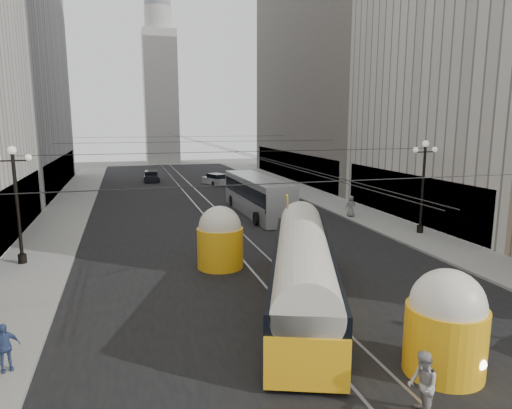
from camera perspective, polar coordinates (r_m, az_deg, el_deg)
road at (r=42.37m, az=-6.33°, el=-0.29°), size 20.00×85.00×0.02m
sidewalk_left at (r=45.52m, az=-22.16°, el=-0.16°), size 4.00×72.00×0.15m
sidewalk_right at (r=49.03m, az=6.92°, el=1.24°), size 4.00×72.00×0.15m
rail_left at (r=42.26m, az=-7.33°, el=-0.34°), size 0.12×85.00×0.04m
rail_right at (r=42.50m, az=-5.33°, el=-0.24°), size 0.12×85.00×0.04m
building_right_far at (r=63.22m, az=9.85°, el=17.97°), size 12.60×32.60×32.60m
distant_tower at (r=89.13m, az=-11.89°, el=14.78°), size 6.00×6.00×31.36m
lamppost_left_mid at (r=27.47m, az=-27.74°, el=0.69°), size 1.86×0.44×6.37m
lamppost_right_mid at (r=33.21m, az=20.17°, el=2.73°), size 1.86×0.44×6.37m
catenary at (r=40.72m, az=-6.08°, el=7.63°), size 25.00×72.00×0.23m
streetcar at (r=19.54m, az=5.87°, el=-7.97°), size 7.08×14.74×3.42m
city_bus at (r=38.64m, az=0.17°, el=1.31°), size 2.85×12.32×3.12m
sedan_white_far at (r=57.00m, az=-4.92°, el=3.11°), size 3.20×4.67×1.36m
sedan_dark_far at (r=61.47m, az=-12.94°, el=3.42°), size 2.14×4.51×1.38m
pedestrian_crossing_a at (r=15.29m, az=10.05°, el=-16.83°), size 0.44×0.64×1.70m
pedestrian_crossing_b at (r=13.70m, az=20.09°, el=-20.45°), size 0.97×1.09×1.85m
pedestrian_sidewalk_right at (r=37.76m, az=11.76°, el=-0.20°), size 0.93×0.68×1.72m
pedestrian_sidewalk_left at (r=16.68m, az=-28.96°, el=-15.34°), size 1.04×0.83×1.55m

